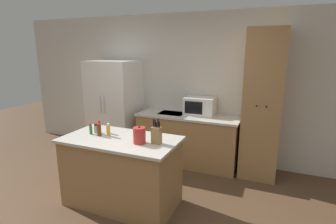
% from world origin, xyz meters
% --- Properties ---
extents(wall_back, '(7.20, 0.06, 2.60)m').
position_xyz_m(wall_back, '(0.00, 2.33, 1.30)').
color(wall_back, beige).
rests_on(wall_back, ground_plane).
extents(refrigerator, '(0.86, 0.76, 1.78)m').
position_xyz_m(refrigerator, '(-1.30, 1.93, 0.89)').
color(refrigerator, white).
rests_on(refrigerator, ground_plane).
extents(back_counter, '(1.76, 0.66, 0.88)m').
position_xyz_m(back_counter, '(0.15, 1.99, 0.44)').
color(back_counter, '#9E7547').
rests_on(back_counter, ground_plane).
extents(pantry_cabinet, '(0.55, 0.60, 2.28)m').
position_xyz_m(pantry_cabinet, '(1.34, 2.01, 1.14)').
color(pantry_cabinet, '#9E7547').
rests_on(pantry_cabinet, ground_plane).
extents(kitchen_island, '(1.46, 0.79, 0.90)m').
position_xyz_m(kitchen_island, '(-0.23, 0.46, 0.45)').
color(kitchen_island, '#9E7547').
rests_on(kitchen_island, ground_plane).
extents(microwave, '(0.51, 0.37, 0.30)m').
position_xyz_m(microwave, '(0.33, 2.09, 1.03)').
color(microwave, white).
rests_on(microwave, back_counter).
extents(knife_block, '(0.11, 0.08, 0.30)m').
position_xyz_m(knife_block, '(0.27, 0.47, 1.00)').
color(knife_block, '#9E7547').
rests_on(knife_block, kitchen_island).
extents(spice_bottle_tall_dark, '(0.04, 0.04, 0.14)m').
position_xyz_m(spice_bottle_tall_dark, '(-0.68, 0.46, 0.96)').
color(spice_bottle_tall_dark, '#337033').
rests_on(spice_bottle_tall_dark, kitchen_island).
extents(spice_bottle_short_red, '(0.06, 0.06, 0.12)m').
position_xyz_m(spice_bottle_short_red, '(-0.66, 0.53, 0.95)').
color(spice_bottle_short_red, beige).
rests_on(spice_bottle_short_red, kitchen_island).
extents(spice_bottle_amber_oil, '(0.04, 0.04, 0.15)m').
position_xyz_m(spice_bottle_amber_oil, '(-0.49, 0.57, 0.97)').
color(spice_bottle_amber_oil, '#B2281E').
rests_on(spice_bottle_amber_oil, kitchen_island).
extents(spice_bottle_green_herb, '(0.05, 0.05, 0.16)m').
position_xyz_m(spice_bottle_green_herb, '(-0.53, 0.44, 0.97)').
color(spice_bottle_green_herb, '#563319').
rests_on(spice_bottle_green_herb, kitchen_island).
extents(spice_bottle_pale_salt, '(0.05, 0.05, 0.17)m').
position_xyz_m(spice_bottle_pale_salt, '(-0.42, 0.48, 0.98)').
color(spice_bottle_pale_salt, gold).
rests_on(spice_bottle_pale_salt, kitchen_island).
extents(spice_bottle_orange_cap, '(0.04, 0.04, 0.18)m').
position_xyz_m(spice_bottle_orange_cap, '(-0.58, 0.51, 0.98)').
color(spice_bottle_orange_cap, '#337033').
rests_on(spice_bottle_orange_cap, kitchen_island).
extents(kettle, '(0.15, 0.15, 0.22)m').
position_xyz_m(kettle, '(0.07, 0.40, 0.99)').
color(kettle, '#B72D28').
rests_on(kettle, kitchen_island).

